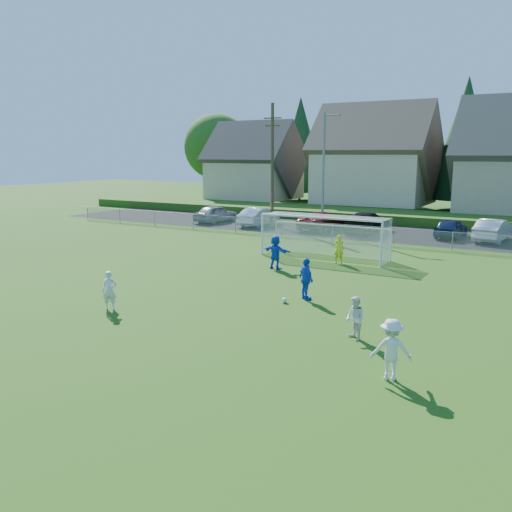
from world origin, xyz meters
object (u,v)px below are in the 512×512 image
object	(u,v)px
goalkeeper	(339,249)
car_a	(216,214)
player_white_a	(109,291)
soccer_goal	(326,230)
car_b	(259,217)
player_blue_b	(275,252)
car_d	(367,222)
car_f	(493,230)
car_e	(451,228)
player_white_b	(355,318)
player_white_c	(391,349)
car_c	(325,221)
player_blue_a	(306,279)
soccer_ball	(285,300)

from	to	relation	value
goalkeeper	car_a	bearing A→B (deg)	-57.41
player_white_a	soccer_goal	xyz separation A→B (m)	(2.99, 14.21, 0.86)
soccer_goal	car_b	bearing A→B (deg)	135.32
player_blue_b	car_d	distance (m)	15.19
car_f	car_b	bearing A→B (deg)	10.60
goalkeeper	car_e	world-z (taller)	goalkeeper
player_white_b	player_white_c	bearing A→B (deg)	-13.37
player_white_c	soccer_goal	bearing A→B (deg)	-82.77
player_white_b	car_a	bearing A→B (deg)	172.03
car_f	car_d	bearing A→B (deg)	9.87
player_white_c	player_blue_b	bearing A→B (deg)	-70.99
player_white_b	goalkeeper	distance (m)	12.53
player_white_a	player_white_c	world-z (taller)	player_white_c
player_white_c	player_blue_b	xyz separation A→B (m)	(-9.38, 10.96, 0.05)
player_blue_b	car_a	world-z (taller)	player_blue_b
car_c	player_blue_a	bearing A→B (deg)	118.13
player_white_a	player_blue_a	size ratio (longest dim) A/B	0.87
player_blue_b	soccer_goal	size ratio (longest dim) A/B	0.24
goalkeeper	player_blue_a	bearing A→B (deg)	80.27
car_b	car_d	xyz separation A→B (m)	(9.15, 0.65, 0.03)
player_white_a	player_blue_b	world-z (taller)	player_blue_b
soccer_ball	goalkeeper	world-z (taller)	goalkeeper
player_blue_b	player_white_b	bearing A→B (deg)	139.86
car_f	soccer_goal	xyz separation A→B (m)	(-7.70, -11.31, 0.85)
player_white_c	car_c	xyz separation A→B (m)	(-12.93, 25.84, -0.11)
car_b	player_white_b	bearing A→B (deg)	125.95
car_d	car_e	world-z (taller)	car_d
player_white_c	player_blue_a	size ratio (longest dim) A/B	0.96
player_blue_a	player_blue_b	size ratio (longest dim) A/B	0.98
car_a	soccer_ball	bearing A→B (deg)	137.34
car_e	car_f	size ratio (longest dim) A/B	0.87
soccer_ball	car_b	bearing A→B (deg)	122.41
car_a	car_b	size ratio (longest dim) A/B	0.96
player_white_a	car_c	world-z (taller)	player_white_a
car_f	car_e	bearing A→B (deg)	3.66
player_blue_b	soccer_goal	xyz separation A→B (m)	(1.01, 4.28, 0.74)
soccer_ball	player_blue_b	bearing A→B (deg)	121.44
player_white_c	car_e	world-z (taller)	player_white_c
player_blue_a	player_blue_b	world-z (taller)	player_blue_b
car_a	car_e	bearing A→B (deg)	-169.77
car_a	car_c	bearing A→B (deg)	-171.72
soccer_ball	car_e	distance (m)	21.57
car_e	soccer_goal	xyz separation A→B (m)	(-4.86, -11.49, 0.93)
player_white_b	goalkeeper	xyz separation A→B (m)	(-5.11, 11.44, 0.08)
player_blue_b	car_f	bearing A→B (deg)	-110.81
soccer_ball	car_b	distance (m)	23.93
player_white_c	goalkeeper	size ratio (longest dim) A/B	1.05
car_b	car_c	size ratio (longest dim) A/B	0.88
player_blue_b	car_d	size ratio (longest dim) A/B	0.33
soccer_ball	soccer_goal	bearing A→B (deg)	103.84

